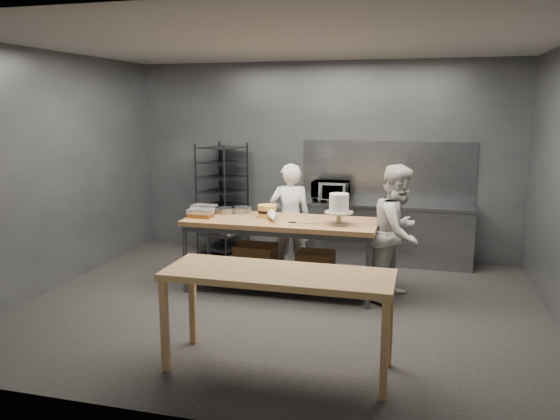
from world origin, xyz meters
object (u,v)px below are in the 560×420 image
speed_rack (222,200)px  chef_behind (290,219)px  near_counter (278,281)px  chef_right (398,233)px  frosted_cake_stand (339,206)px  microwave (331,191)px  work_table (281,246)px  layer_cake (267,211)px

speed_rack → chef_behind: bearing=-32.8°
near_counter → chef_behind: size_ratio=1.29×
speed_rack → chef_right: bearing=-28.0°
speed_rack → frosted_cake_stand: 2.72m
near_counter → frosted_cake_stand: (0.22, 1.96, 0.34)m
near_counter → frosted_cake_stand: 2.00m
chef_behind → chef_right: size_ratio=0.95×
chef_behind → frosted_cake_stand: (0.80, -0.83, 0.37)m
near_counter → chef_right: 2.33m
microwave → speed_rack: bearing=-177.3°
work_table → frosted_cake_stand: frosted_cake_stand is taller
speed_rack → layer_cake: size_ratio=7.28×
speed_rack → layer_cake: 1.90m
chef_right → chef_behind: bearing=87.7°
frosted_cake_stand → near_counter: bearing=-96.4°
near_counter → microwave: 3.73m
work_table → near_counter: 2.17m
near_counter → microwave: microwave is taller
work_table → frosted_cake_stand: 0.95m
work_table → chef_behind: 0.73m
chef_right → microwave: 1.93m
frosted_cake_stand → layer_cake: (-0.95, 0.20, -0.15)m
work_table → chef_right: size_ratio=1.46×
frosted_cake_stand → microwave: bearing=102.8°
work_table → layer_cake: (-0.20, 0.07, 0.43)m
near_counter → speed_rack: speed_rack is taller
speed_rack → chef_right: speed_rack is taller
near_counter → frosted_cake_stand: bearing=83.6°
near_counter → microwave: bearing=92.8°
layer_cake → microwave: bearing=70.7°
speed_rack → work_table: bearing=-48.4°
microwave → frosted_cake_stand: (0.40, -1.76, 0.10)m
chef_behind → work_table: bearing=80.0°
frosted_cake_stand → speed_rack: bearing=141.7°
near_counter → chef_right: size_ratio=1.22×
speed_rack → chef_behind: size_ratio=1.13×
speed_rack → layer_cake: speed_rack is taller
near_counter → chef_right: bearing=67.0°
work_table → near_counter: size_ratio=1.20×
near_counter → frosted_cake_stand: frosted_cake_stand is taller
microwave → chef_right: bearing=-55.3°
frosted_cake_stand → chef_behind: bearing=134.2°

